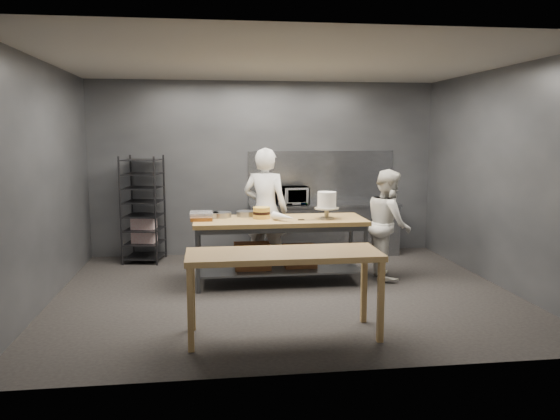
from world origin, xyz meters
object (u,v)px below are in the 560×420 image
work_table (277,243)px  frosted_cake_stand (327,202)px  near_counter (284,260)px  speed_rack (143,210)px  chef_behind (265,210)px  layer_cake (262,213)px  microwave (292,196)px  chef_right (388,224)px

work_table → frosted_cake_stand: size_ratio=6.30×
work_table → near_counter: work_table is taller
speed_rack → chef_behind: chef_behind is taller
layer_cake → work_table: bearing=-10.6°
near_counter → speed_rack: bearing=116.5°
near_counter → microwave: bearing=79.8°
frosted_cake_stand → near_counter: bearing=-114.2°
near_counter → chef_behind: bearing=87.9°
chef_right → frosted_cake_stand: bearing=106.4°
chef_right → speed_rack: bearing=73.4°
speed_rack → chef_right: size_ratio=1.10×
work_table → microwave: bearing=73.9°
speed_rack → frosted_cake_stand: bearing=-32.2°
speed_rack → chef_behind: (1.92, -0.94, 0.09)m
microwave → chef_behind: bearing=-119.4°
microwave → frosted_cake_stand: (0.21, -1.78, 0.11)m
speed_rack → chef_right: bearing=-22.6°
work_table → microwave: microwave is taller
chef_behind → near_counter: bearing=111.6°
work_table → layer_cake: (-0.21, 0.04, 0.43)m
chef_right → microwave: size_ratio=2.94×
microwave → layer_cake: 1.77m
speed_rack → near_counter: bearing=-63.5°
microwave → work_table: bearing=-106.1°
speed_rack → layer_cake: size_ratio=7.25×
microwave → layer_cake: microwave is taller
speed_rack → chef_behind: size_ratio=0.92×
near_counter → chef_right: (1.85, 2.14, -0.02)m
chef_right → frosted_cake_stand: (-0.96, -0.18, 0.36)m
work_table → microwave: size_ratio=4.43×
chef_right → microwave: 2.00m
near_counter → speed_rack: size_ratio=1.14×
near_counter → frosted_cake_stand: (0.88, 1.96, 0.35)m
frosted_cake_stand → layer_cake: frosted_cake_stand is taller
frosted_cake_stand → layer_cake: (-0.90, 0.15, -0.16)m
microwave → layer_cake: bearing=-113.0°
speed_rack → microwave: (2.50, 0.08, 0.19)m
speed_rack → frosted_cake_stand: (2.71, -1.70, 0.30)m
frosted_cake_stand → layer_cake: size_ratio=1.58×
near_counter → frosted_cake_stand: frosted_cake_stand is taller
speed_rack → layer_cake: speed_rack is taller
chef_behind → chef_right: chef_behind is taller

